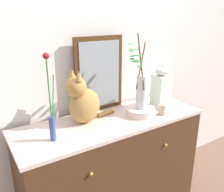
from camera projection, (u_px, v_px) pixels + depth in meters
The scene contains 9 objects.
wall_back at pixel (90, 50), 1.82m from camera, with size 4.40×0.08×2.60m, color silver.
sideboard at pixel (112, 169), 1.86m from camera, with size 1.39×0.50×0.84m.
mirror_leaning at pixel (99, 74), 1.82m from camera, with size 0.40×0.03×0.57m.
cat_sitting at pixel (83, 101), 1.62m from camera, with size 0.40×0.20×0.38m.
vase_slim_green at pixel (51, 114), 1.39m from camera, with size 0.05×0.04×0.53m.
bowl_porcelain at pixel (141, 111), 1.81m from camera, with size 0.22×0.22×0.05m, color silver.
vase_glass_clear at pixel (141, 89), 1.75m from camera, with size 0.19×0.20×0.55m.
jar_lidded_porcelain at pixel (161, 89), 1.89m from camera, with size 0.12×0.12×0.36m.
candle_pillar at pixel (162, 110), 1.80m from camera, with size 0.05×0.05×0.09m.
Camera 1 is at (-0.85, -1.32, 1.57)m, focal length 38.39 mm.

